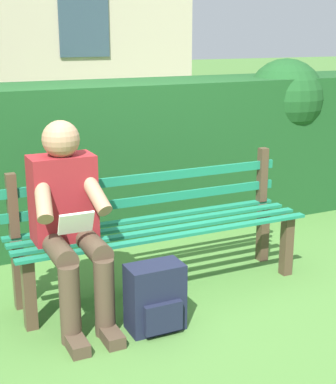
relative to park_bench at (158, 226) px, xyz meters
name	(u,v)px	position (x,y,z in m)	size (l,w,h in m)	color
ground	(162,289)	(0.00, 0.06, -0.43)	(60.00, 60.00, 0.00)	#477533
park_bench	(158,226)	(0.00, 0.00, 0.00)	(1.98, 0.45, 0.86)	#4C3828
person_seated	(69,217)	(0.64, 0.16, 0.20)	(0.44, 0.73, 1.19)	maroon
hedge_backdrop	(130,152)	(-0.30, -1.23, 0.25)	(5.20, 0.88, 1.45)	#19471E
backpack	(155,298)	(0.25, 0.52, -0.24)	(0.33, 0.26, 0.40)	#191E33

